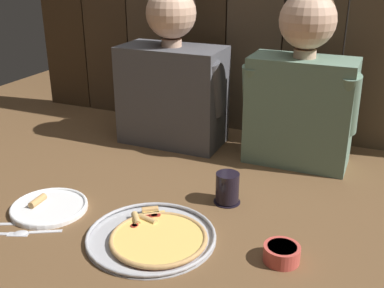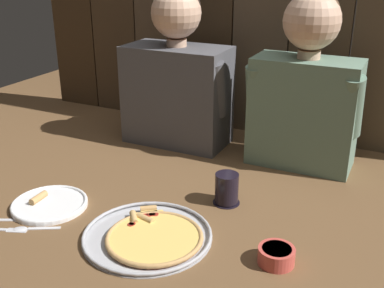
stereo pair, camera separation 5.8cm
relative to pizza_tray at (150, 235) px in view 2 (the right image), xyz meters
The scene contains 10 objects.
ground_plane 0.19m from the pizza_tray, 92.54° to the left, with size 3.20×3.20×0.00m, color brown.
pizza_tray is the anchor object (origin of this frame).
dinner_plate 0.38m from the pizza_tray, behind, with size 0.24×0.24×0.03m.
drinking_glass 0.31m from the pizza_tray, 67.33° to the left, with size 0.09×0.09×0.10m.
dipping_bowl 0.36m from the pizza_tray, ahead, with size 0.10×0.10×0.04m.
table_fork 0.45m from the pizza_tray, 166.57° to the right, with size 0.12×0.07×0.01m.
table_knife 0.44m from the pizza_tray, 159.87° to the right, with size 0.15×0.07×0.01m.
table_spoon 0.37m from the pizza_tray, 161.71° to the right, with size 0.13×0.08×0.01m.
diner_left 0.79m from the pizza_tray, 111.33° to the left, with size 0.46×0.22×0.64m.
diner_right 0.79m from the pizza_tray, 69.90° to the left, with size 0.42×0.21×0.64m.
Camera 2 is at (0.61, -1.16, 0.75)m, focal length 44.07 mm.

